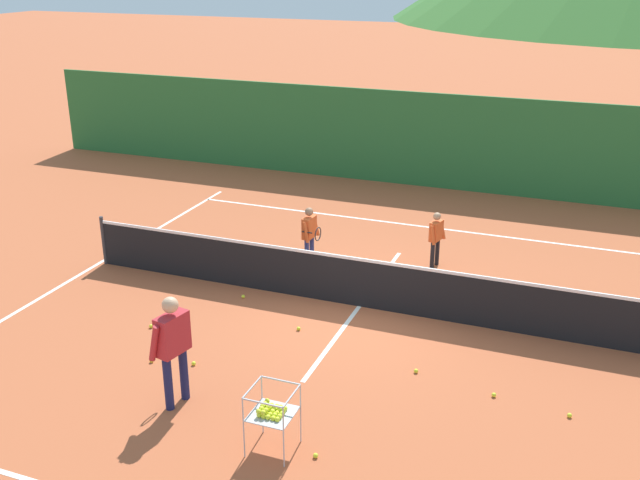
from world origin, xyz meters
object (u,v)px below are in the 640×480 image
student_0 (310,231)px  tennis_ball_5 (570,415)px  ball_cart (271,411)px  student_1 (436,234)px  tennis_ball_9 (151,326)px  tennis_ball_2 (416,371)px  tennis_net (360,282)px  tennis_ball_10 (494,395)px  instructor (173,341)px  tennis_ball_1 (299,329)px  tennis_ball_4 (316,456)px  tennis_ball_11 (194,363)px  tennis_ball_3 (243,296)px  tennis_ball_0 (152,361)px

student_0 → tennis_ball_5: bearing=-34.3°
student_0 → ball_cart: 6.15m
student_1 → tennis_ball_9: student_1 is taller
student_1 → tennis_ball_2: size_ratio=17.58×
tennis_net → tennis_ball_10: tennis_net is taller
student_0 → tennis_ball_9: (-1.58, -3.56, -0.74)m
tennis_ball_5 → instructor: bearing=-162.7°
tennis_ball_2 → tennis_ball_10: same height
student_0 → tennis_ball_10: bearing=-39.3°
student_0 → tennis_net: bearing=-42.4°
tennis_net → tennis_ball_9: 3.83m
instructor → tennis_ball_1: bearing=73.5°
tennis_net → student_0: (-1.57, 1.43, 0.28)m
tennis_ball_1 → tennis_ball_2: (2.25, -0.63, 0.00)m
tennis_net → tennis_ball_5: bearing=-30.5°
tennis_ball_2 → tennis_ball_5: same height
student_0 → tennis_ball_4: (2.42, -5.84, -0.74)m
tennis_ball_2 → tennis_ball_11: same height
tennis_ball_2 → tennis_ball_3: bearing=159.0°
instructor → tennis_ball_3: bearing=101.2°
tennis_net → tennis_ball_5: size_ratio=167.41×
tennis_ball_3 → student_1: bearing=42.7°
tennis_ball_0 → tennis_ball_5: (6.36, 0.84, 0.00)m
tennis_ball_0 → tennis_ball_11: 0.70m
student_0 → ball_cart: bearing=-72.9°
tennis_ball_11 → tennis_ball_5: bearing=6.8°
tennis_ball_3 → tennis_ball_9: size_ratio=1.00×
instructor → tennis_ball_2: size_ratio=25.15×
tennis_ball_10 → student_1: bearing=113.1°
ball_cart → tennis_ball_1: (-0.94, 3.17, -0.55)m
tennis_net → tennis_ball_11: 3.50m
tennis_net → student_1: size_ratio=9.53×
tennis_net → student_1: (0.88, 2.35, 0.22)m
student_1 → instructor: bearing=-110.6°
tennis_net → tennis_ball_3: (-2.18, -0.47, -0.47)m
tennis_ball_2 → tennis_ball_10: size_ratio=1.00×
tennis_ball_1 → tennis_ball_5: (4.57, -1.01, 0.00)m
tennis_ball_1 → tennis_ball_11: size_ratio=1.00×
ball_cart → tennis_ball_5: ball_cart is taller
tennis_ball_0 → tennis_ball_11: (0.68, 0.17, 0.00)m
tennis_ball_9 → tennis_ball_11: same height
ball_cart → tennis_ball_3: (-2.42, 3.98, -0.55)m
student_1 → tennis_ball_0: bearing=-121.6°
tennis_ball_0 → student_1: bearing=58.4°
tennis_ball_5 → tennis_ball_1: bearing=167.6°
tennis_ball_1 → tennis_ball_10: same height
instructor → tennis_ball_5: instructor is taller
tennis_ball_3 → tennis_ball_5: (6.06, -1.82, 0.00)m
student_0 → tennis_ball_1: bearing=-72.1°
tennis_ball_4 → tennis_ball_5: 3.70m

